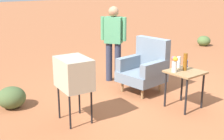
{
  "coord_description": "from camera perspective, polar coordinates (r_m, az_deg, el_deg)",
  "views": [
    {
      "loc": [
        3.92,
        -4.21,
        2.13
      ],
      "look_at": [
        -0.05,
        -1.05,
        0.65
      ],
      "focal_mm": 48.56,
      "sensor_mm": 36.0,
      "label": 1
    }
  ],
  "objects": [
    {
      "name": "shrub_lone",
      "position": [
        5.58,
        -18.39,
        -4.94
      ],
      "size": [
        0.49,
        0.49,
        0.38
      ],
      "primitive_type": "ellipsoid",
      "color": "#475B33",
      "rests_on": "ground"
    },
    {
      "name": "side_table",
      "position": [
        5.34,
        13.56,
        -1.25
      ],
      "size": [
        0.56,
        0.56,
        0.66
      ],
      "color": "black",
      "rests_on": "ground"
    },
    {
      "name": "shrub_near",
      "position": [
        10.94,
        16.91,
        5.27
      ],
      "size": [
        0.45,
        0.45,
        0.34
      ],
      "primitive_type": "ellipsoid",
      "color": "#516B38",
      "rests_on": "ground"
    },
    {
      "name": "tv_on_stand",
      "position": [
        4.65,
        -7.18,
        -0.7
      ],
      "size": [
        0.65,
        0.51,
        1.03
      ],
      "color": "black",
      "rests_on": "ground"
    },
    {
      "name": "bottle_tall_amber",
      "position": [
        5.33,
        13.61,
        1.52
      ],
      "size": [
        0.07,
        0.07,
        0.3
      ],
      "primitive_type": "cylinder",
      "color": "brown",
      "rests_on": "side_table"
    },
    {
      "name": "ground_plane",
      "position": [
        6.13,
        8.0,
        -4.21
      ],
      "size": [
        60.0,
        60.0,
        0.0
      ],
      "primitive_type": "plane",
      "color": "#A05B38"
    },
    {
      "name": "soda_can_blue",
      "position": [
        5.56,
        13.73,
        1.17
      ],
      "size": [
        0.07,
        0.07,
        0.12
      ],
      "primitive_type": "cylinder",
      "color": "blue",
      "rests_on": "side_table"
    },
    {
      "name": "person_standing",
      "position": [
        6.55,
        0.27,
        5.79
      ],
      "size": [
        0.49,
        0.39,
        1.64
      ],
      "color": "#2D3347",
      "rests_on": "ground"
    },
    {
      "name": "bottle_short_clear",
      "position": [
        5.48,
        12.45,
        1.44
      ],
      "size": [
        0.06,
        0.06,
        0.2
      ],
      "primitive_type": "cylinder",
      "color": "silver",
      "rests_on": "side_table"
    },
    {
      "name": "flower_vase",
      "position": [
        5.19,
        11.7,
        1.21
      ],
      "size": [
        0.15,
        0.09,
        0.27
      ],
      "color": "silver",
      "rests_on": "side_table"
    },
    {
      "name": "armchair",
      "position": [
        6.06,
        6.24,
        0.55
      ],
      "size": [
        0.83,
        0.84,
        1.06
      ],
      "color": "#937047",
      "rests_on": "ground"
    }
  ]
}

